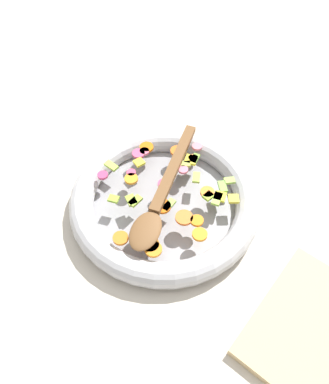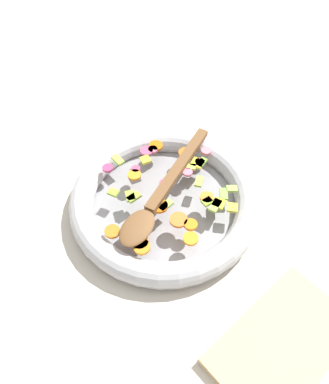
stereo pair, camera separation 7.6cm
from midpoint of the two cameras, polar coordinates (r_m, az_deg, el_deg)
name	(u,v)px [view 2 (the right image)]	position (r m, az deg, el deg)	size (l,w,h in m)	color
ground_plane	(164,206)	(0.80, 2.72, -2.40)	(4.00, 4.00, 0.00)	beige
skillet	(164,200)	(0.78, 2.78, -1.45)	(0.40, 0.40, 0.05)	gray
chopped_vegetables	(167,192)	(0.76, 3.29, -0.17)	(0.32, 0.29, 0.01)	orange
wooden_spoon	(160,194)	(0.74, 2.26, -0.54)	(0.33, 0.16, 0.01)	brown
cutting_board	(282,343)	(0.70, 20.68, -21.01)	(0.25, 0.15, 0.02)	tan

